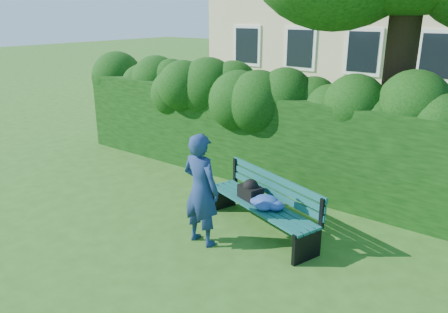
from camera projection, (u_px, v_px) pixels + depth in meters
The scene contains 4 objects.
ground at pixel (202, 219), 7.30m from camera, with size 80.00×80.00×0.00m, color #2E581A.
hedge at pixel (273, 139), 8.67m from camera, with size 10.00×1.00×1.80m.
park_bench at pixel (263, 201), 6.78m from camera, with size 2.22×1.21×0.89m.
man_reading at pixel (201, 190), 6.32m from camera, with size 0.62×0.41×1.70m, color navy.
Camera 1 is at (4.30, -5.01, 3.30)m, focal length 35.00 mm.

